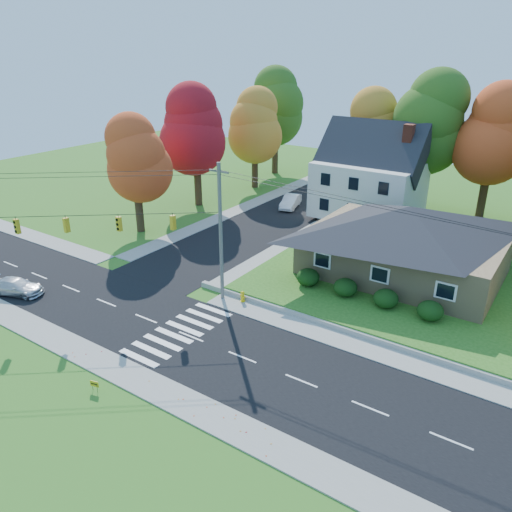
{
  "coord_description": "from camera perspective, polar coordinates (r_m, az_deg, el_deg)",
  "views": [
    {
      "loc": [
        18.62,
        -20.0,
        17.05
      ],
      "look_at": [
        -0.47,
        8.0,
        2.64
      ],
      "focal_mm": 35.0,
      "sensor_mm": 36.0,
      "label": 1
    }
  ],
  "objects": [
    {
      "name": "silver_sedan",
      "position": [
        40.82,
        -25.74,
        -3.16
      ],
      "size": [
        4.42,
        2.97,
        1.19
      ],
      "primitive_type": "imported",
      "rotation": [
        0.0,
        0.0,
        1.92
      ],
      "color": "silver",
      "rests_on": "road_main"
    },
    {
      "name": "tree_lot_2",
      "position": [
        55.28,
        25.56,
        12.44
      ],
      "size": [
        7.28,
        7.28,
        13.56
      ],
      "color": "#3F2A19",
      "rests_on": "lawn"
    },
    {
      "name": "tree_lot_0",
      "position": [
        58.46,
        13.63,
        13.81
      ],
      "size": [
        6.72,
        6.72,
        12.51
      ],
      "color": "#3F2A19",
      "rests_on": "lawn"
    },
    {
      "name": "tree_west_2",
      "position": [
        63.71,
        -0.13,
        14.69
      ],
      "size": [
        6.72,
        6.72,
        12.51
      ],
      "color": "#3F2A19",
      "rests_on": "ground"
    },
    {
      "name": "sidewalk_south",
      "position": [
        29.34,
        -14.05,
        -13.2
      ],
      "size": [
        90.0,
        2.0,
        0.08
      ],
      "primitive_type": "cube",
      "color": "#9C9A90",
      "rests_on": "ground"
    },
    {
      "name": "ranch_house",
      "position": [
        39.99,
        16.73,
        1.85
      ],
      "size": [
        14.6,
        10.6,
        5.4
      ],
      "color": "tan",
      "rests_on": "lawn"
    },
    {
      "name": "hedge_row",
      "position": [
        35.57,
        12.37,
        -4.13
      ],
      "size": [
        10.7,
        1.7,
        1.27
      ],
      "color": "#163A10",
      "rests_on": "lawn"
    },
    {
      "name": "colonial_house",
      "position": [
        52.96,
        12.9,
        8.84
      ],
      "size": [
        10.4,
        8.4,
        9.6
      ],
      "color": "silver",
      "rests_on": "lawn"
    },
    {
      "name": "traffic_infrastructure",
      "position": [
        30.82,
        -6.49,
        0.16
      ],
      "size": [
        38.1,
        10.66,
        10.0
      ],
      "color": "#666059",
      "rests_on": "ground"
    },
    {
      "name": "fire_hydrant",
      "position": [
        35.74,
        -1.54,
        -4.71
      ],
      "size": [
        0.5,
        0.39,
        0.87
      ],
      "color": "yellow",
      "rests_on": "ground"
    },
    {
      "name": "tree_west_0",
      "position": [
        48.9,
        -13.74,
        10.71
      ],
      "size": [
        6.16,
        6.16,
        11.47
      ],
      "color": "#3F2A19",
      "rests_on": "ground"
    },
    {
      "name": "road_cross",
      "position": [
        55.81,
        4.04,
        5.2
      ],
      "size": [
        8.0,
        44.0,
        0.02
      ],
      "primitive_type": "cube",
      "color": "black",
      "rests_on": "ground"
    },
    {
      "name": "ground",
      "position": [
        32.21,
        -7.44,
        -9.15
      ],
      "size": [
        120.0,
        120.0,
        0.0
      ],
      "primitive_type": "plane",
      "color": "#3D7923"
    },
    {
      "name": "tree_west_1",
      "position": [
        56.38,
        -6.94,
        14.11
      ],
      "size": [
        7.28,
        7.28,
        13.56
      ],
      "color": "#3F2A19",
      "rests_on": "ground"
    },
    {
      "name": "road_main",
      "position": [
        32.2,
        -7.44,
        -9.13
      ],
      "size": [
        90.0,
        8.0,
        0.02
      ],
      "primitive_type": "cube",
      "color": "black",
      "rests_on": "ground"
    },
    {
      "name": "tree_lot_1",
      "position": [
        55.48,
        19.28,
        14.1
      ],
      "size": [
        7.84,
        7.84,
        14.6
      ],
      "color": "#3F2A19",
      "rests_on": "lawn"
    },
    {
      "name": "lawn",
      "position": [
        44.66,
        24.4,
        -1.24
      ],
      "size": [
        30.0,
        30.0,
        0.5
      ],
      "primitive_type": "cube",
      "color": "#3D7923",
      "rests_on": "ground"
    },
    {
      "name": "sidewalk_north",
      "position": [
        35.51,
        -2.11,
        -5.61
      ],
      "size": [
        90.0,
        2.0,
        0.08
      ],
      "primitive_type": "cube",
      "color": "#9C9A90",
      "rests_on": "ground"
    },
    {
      "name": "yard_sign",
      "position": [
        28.58,
        -17.99,
        -13.75
      ],
      "size": [
        0.52,
        0.16,
        0.66
      ],
      "color": "black",
      "rests_on": "ground"
    },
    {
      "name": "tree_west_3",
      "position": [
        71.26,
        2.27,
        16.62
      ],
      "size": [
        7.84,
        7.84,
        14.6
      ],
      "color": "#3F2A19",
      "rests_on": "ground"
    },
    {
      "name": "white_car",
      "position": [
        56.65,
        3.98,
        6.24
      ],
      "size": [
        2.59,
        4.59,
        1.43
      ],
      "primitive_type": "imported",
      "rotation": [
        0.0,
        0.0,
        0.26
      ],
      "color": "white",
      "rests_on": "road_cross"
    }
  ]
}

